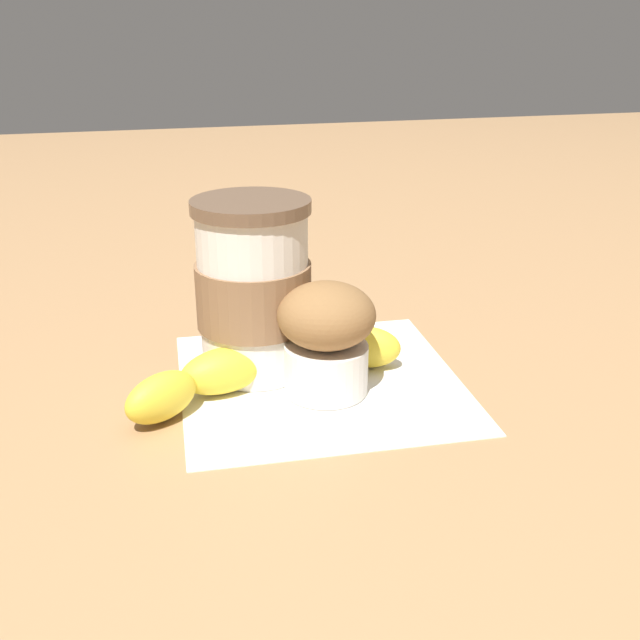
# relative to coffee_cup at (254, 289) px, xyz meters

# --- Properties ---
(ground_plane) EXTENTS (3.00, 3.00, 0.00)m
(ground_plane) POSITION_rel_coffee_cup_xyz_m (0.05, -0.04, -0.07)
(ground_plane) COLOR #A87C51
(paper_napkin) EXTENTS (0.23, 0.23, 0.00)m
(paper_napkin) POSITION_rel_coffee_cup_xyz_m (0.05, -0.04, -0.07)
(paper_napkin) COLOR white
(paper_napkin) RESTS_ON ground_plane
(coffee_cup) EXTENTS (0.09, 0.09, 0.14)m
(coffee_cup) POSITION_rel_coffee_cup_xyz_m (0.00, 0.00, 0.00)
(coffee_cup) COLOR silver
(coffee_cup) RESTS_ON paper_napkin
(muffin) EXTENTS (0.07, 0.07, 0.09)m
(muffin) POSITION_rel_coffee_cup_xyz_m (0.05, -0.05, -0.02)
(muffin) COLOR white
(muffin) RESTS_ON paper_napkin
(banana) EXTENTS (0.23, 0.10, 0.04)m
(banana) POSITION_rel_coffee_cup_xyz_m (0.00, -0.03, -0.05)
(banana) COLOR yellow
(banana) RESTS_ON paper_napkin
(wooden_stirrer) EXTENTS (0.11, 0.01, 0.00)m
(wooden_stirrer) POSITION_rel_coffee_cup_xyz_m (0.04, 0.13, -0.07)
(wooden_stirrer) COLOR #9E7547
(wooden_stirrer) RESTS_ON ground_plane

